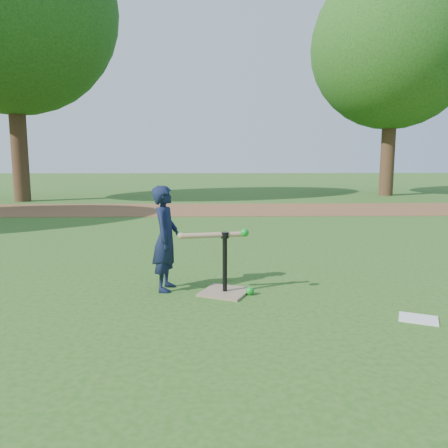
{
  "coord_description": "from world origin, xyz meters",
  "views": [
    {
      "loc": [
        0.05,
        -4.05,
        1.31
      ],
      "look_at": [
        0.17,
        0.44,
        0.65
      ],
      "focal_mm": 35.0,
      "sensor_mm": 36.0,
      "label": 1
    }
  ],
  "objects": [
    {
      "name": "ground",
      "position": [
        0.0,
        0.0,
        0.0
      ],
      "size": [
        80.0,
        80.0,
        0.0
      ],
      "primitive_type": "plane",
      "color": "#285116",
      "rests_on": "ground"
    },
    {
      "name": "dirt_strip",
      "position": [
        0.0,
        7.5,
        0.01
      ],
      "size": [
        24.0,
        3.0,
        0.01
      ],
      "primitive_type": "cube",
      "color": "brown",
      "rests_on": "ground"
    },
    {
      "name": "child",
      "position": [
        -0.42,
        0.27,
        0.53
      ],
      "size": [
        0.3,
        0.41,
        1.06
      ],
      "primitive_type": "imported",
      "rotation": [
        0.0,
        0.0,
        1.46
      ],
      "color": "#101832",
      "rests_on": "ground"
    },
    {
      "name": "wiffle_ball_ground",
      "position": [
        0.41,
        0.07,
        0.04
      ],
      "size": [
        0.08,
        0.08,
        0.08
      ],
      "primitive_type": "sphere",
      "color": "#0D9820",
      "rests_on": "ground"
    },
    {
      "name": "clipboard",
      "position": [
        1.75,
        -0.63,
        0.01
      ],
      "size": [
        0.37,
        0.33,
        0.01
      ],
      "primitive_type": "cube",
      "rotation": [
        0.0,
        0.0,
        -0.43
      ],
      "color": "silver",
      "rests_on": "ground"
    },
    {
      "name": "batting_tee",
      "position": [
        0.17,
        0.14,
        0.11
      ],
      "size": [
        0.57,
        0.57,
        0.61
      ],
      "color": "#8F765B",
      "rests_on": "ground"
    },
    {
      "name": "swing_action",
      "position": [
        0.08,
        0.1,
        0.6
      ],
      "size": [
        0.68,
        0.18,
        0.11
      ],
      "color": "tan",
      "rests_on": "ground"
    },
    {
      "name": "tree_left",
      "position": [
        -6.0,
        10.0,
        5.87
      ],
      "size": [
        6.4,
        6.4,
        9.08
      ],
      "color": "#382316",
      "rests_on": "ground"
    },
    {
      "name": "tree_right",
      "position": [
        6.5,
        12.0,
        5.29
      ],
      "size": [
        5.8,
        5.8,
        8.21
      ],
      "color": "#382316",
      "rests_on": "ground"
    }
  ]
}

